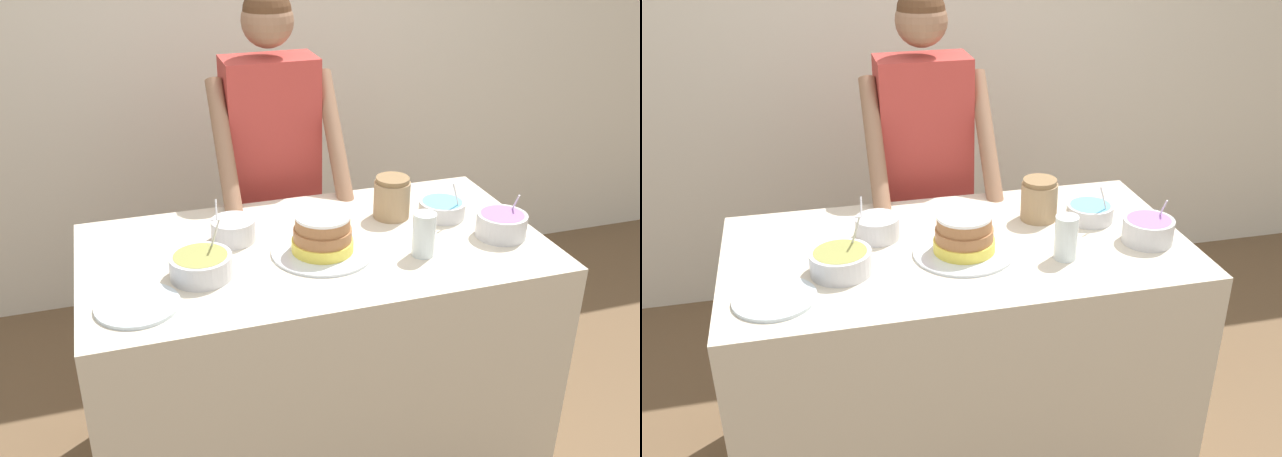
{
  "view_description": "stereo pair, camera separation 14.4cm",
  "coord_description": "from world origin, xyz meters",
  "views": [
    {
      "loc": [
        -0.64,
        -1.67,
        2.08
      ],
      "look_at": [
        0.0,
        0.38,
        1.03
      ],
      "focal_mm": 40.0,
      "sensor_mm": 36.0,
      "label": 1
    },
    {
      "loc": [
        -0.5,
        -1.71,
        2.08
      ],
      "look_at": [
        0.0,
        0.38,
        1.03
      ],
      "focal_mm": 40.0,
      "sensor_mm": 36.0,
      "label": 2
    }
  ],
  "objects": [
    {
      "name": "drinking_glass",
      "position": [
        0.33,
        0.25,
        1.02
      ],
      "size": [
        0.08,
        0.08,
        0.15
      ],
      "color": "silver",
      "rests_on": "counter"
    },
    {
      "name": "person_baker",
      "position": [
        0.01,
        1.08,
        1.05
      ],
      "size": [
        0.52,
        0.47,
        1.73
      ],
      "color": "#2D2D38",
      "rests_on": "ground_plane"
    },
    {
      "name": "ceramic_plate",
      "position": [
        -0.62,
        0.2,
        0.95
      ],
      "size": [
        0.25,
        0.25,
        0.01
      ],
      "color": "silver",
      "rests_on": "counter"
    },
    {
      "name": "frosting_bowl_white",
      "position": [
        -0.26,
        0.55,
        0.99
      ],
      "size": [
        0.16,
        0.16,
        0.15
      ],
      "color": "silver",
      "rests_on": "counter"
    },
    {
      "name": "frosting_bowl_blue",
      "position": [
        0.52,
        0.51,
        0.98
      ],
      "size": [
        0.17,
        0.17,
        0.16
      ],
      "color": "silver",
      "rests_on": "counter"
    },
    {
      "name": "stoneware_jar",
      "position": [
        0.34,
        0.57,
        1.02
      ],
      "size": [
        0.13,
        0.13,
        0.16
      ],
      "color": "#9E7F5B",
      "rests_on": "counter"
    },
    {
      "name": "frosting_bowl_olive",
      "position": [
        -0.41,
        0.33,
        0.99
      ],
      "size": [
        0.2,
        0.2,
        0.18
      ],
      "color": "silver",
      "rests_on": "counter"
    },
    {
      "name": "frosting_bowl_purple",
      "position": [
        0.65,
        0.3,
        0.99
      ],
      "size": [
        0.18,
        0.18,
        0.15
      ],
      "color": "silver",
      "rests_on": "counter"
    },
    {
      "name": "cake",
      "position": [
        0.01,
        0.37,
        1.01
      ],
      "size": [
        0.35,
        0.35,
        0.14
      ],
      "color": "silver",
      "rests_on": "counter"
    },
    {
      "name": "wall_back",
      "position": [
        0.0,
        1.91,
        1.3
      ],
      "size": [
        10.0,
        0.05,
        2.6
      ],
      "color": "silver",
      "rests_on": "ground_plane"
    },
    {
      "name": "counter",
      "position": [
        0.0,
        0.42,
        0.47
      ],
      "size": [
        1.6,
        0.85,
        0.95
      ],
      "color": "beige",
      "rests_on": "ground_plane"
    }
  ]
}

